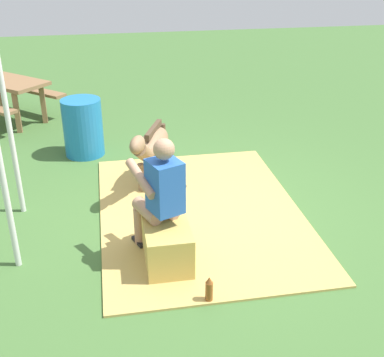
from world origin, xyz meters
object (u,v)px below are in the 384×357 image
Objects in this scene: person_seated at (160,193)px; pony_standing at (152,147)px; hay_bale at (167,245)px; soda_bottle at (209,290)px; picnic_bench at (6,89)px; tent_pole_mid at (7,113)px; water_barrel at (83,127)px.

person_seated is 1.03× the size of pony_standing.
hay_bale reaches higher than soda_bottle.
hay_bale is at bearing 178.45° from pony_standing.
soda_bottle is at bearing -155.34° from picnic_bench.
tent_pole_mid reaches higher than person_seated.
soda_bottle is 5.85m from picnic_bench.
picnic_bench reaches higher than soda_bottle.
water_barrel is 2.14m from picnic_bench.
pony_standing is 1.51m from water_barrel.
tent_pole_mid is (1.19, 1.51, 0.50)m from person_seated.
picnic_bench is (2.92, 2.19, 0.02)m from pony_standing.
tent_pole_mid is (-0.39, 1.60, 0.68)m from pony_standing.
water_barrel is at bearing 36.20° from pony_standing.
soda_bottle is at bearing -157.46° from person_seated.
tent_pole_mid reaches higher than pony_standing.
pony_standing is 3.65m from picnic_bench.
hay_bale is at bearing -164.06° from water_barrel.
pony_standing reaches higher than hay_bale.
water_barrel is at bearing 15.98° from person_seated.
person_seated is at bearing 176.79° from pony_standing.
tent_pole_mid reaches higher than picnic_bench.
pony_standing is 1.52× the size of water_barrel.
picnic_bench reaches higher than hay_bale.
hay_bale is at bearing -155.27° from picnic_bench.
tent_pole_mid reaches higher than soda_bottle.
water_barrel is at bearing 15.94° from hay_bale.
picnic_bench is at bearing 25.03° from person_seated.
picnic_bench is (1.70, 1.30, 0.15)m from water_barrel.
picnic_bench is at bearing 24.73° from hay_bale.
hay_bale is 0.81× the size of water_barrel.
pony_standing is at bearing -76.26° from tent_pole_mid.
hay_bale is at bearing 24.19° from soda_bottle.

